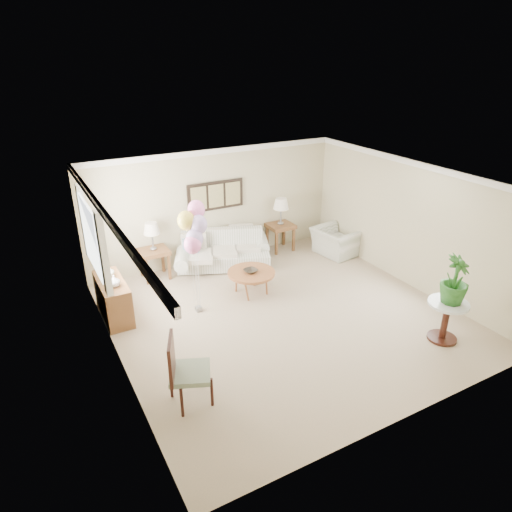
# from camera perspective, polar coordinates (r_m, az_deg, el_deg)

# --- Properties ---
(ground_plane) EXTENTS (6.00, 6.00, 0.00)m
(ground_plane) POSITION_cam_1_polar(r_m,az_deg,el_deg) (8.63, 3.45, -7.47)
(ground_plane) COLOR tan
(room_shell) EXTENTS (6.04, 6.04, 2.60)m
(room_shell) POSITION_cam_1_polar(r_m,az_deg,el_deg) (7.91, 2.71, 2.69)
(room_shell) COLOR #BFB697
(room_shell) RESTS_ON ground
(wall_art_triptych) EXTENTS (1.35, 0.06, 0.65)m
(wall_art_triptych) POSITION_cam_1_polar(r_m,az_deg,el_deg) (10.40, -5.05, 7.52)
(wall_art_triptych) COLOR black
(wall_art_triptych) RESTS_ON ground
(sofa) EXTENTS (2.58, 1.60, 0.84)m
(sofa) POSITION_cam_1_polar(r_m,az_deg,el_deg) (10.41, -4.19, 0.41)
(sofa) COLOR silver
(sofa) RESTS_ON ground
(end_table_left) EXTENTS (0.61, 0.55, 0.66)m
(end_table_left) POSITION_cam_1_polar(r_m,az_deg,el_deg) (9.99, -12.63, 0.21)
(end_table_left) COLOR brown
(end_table_left) RESTS_ON ground
(end_table_right) EXTENTS (0.61, 0.56, 0.67)m
(end_table_right) POSITION_cam_1_polar(r_m,az_deg,el_deg) (11.19, 3.08, 3.46)
(end_table_right) COLOR brown
(end_table_right) RESTS_ON ground
(lamp_left) EXTENTS (0.35, 0.35, 0.61)m
(lamp_left) POSITION_cam_1_polar(r_m,az_deg,el_deg) (9.78, -12.94, 3.27)
(lamp_left) COLOR gray
(lamp_left) RESTS_ON end_table_left
(lamp_right) EXTENTS (0.37, 0.37, 0.66)m
(lamp_right) POSITION_cam_1_polar(r_m,az_deg,el_deg) (10.98, 3.15, 6.43)
(lamp_right) COLOR gray
(lamp_right) RESTS_ON end_table_right
(coffee_table) EXTENTS (0.96, 0.96, 0.49)m
(coffee_table) POSITION_cam_1_polar(r_m,az_deg,el_deg) (9.17, -0.60, -2.19)
(coffee_table) COLOR #985E39
(coffee_table) RESTS_ON ground
(decor_bowl) EXTENTS (0.31, 0.31, 0.07)m
(decor_bowl) POSITION_cam_1_polar(r_m,az_deg,el_deg) (9.11, -0.67, -1.88)
(decor_bowl) COLOR black
(decor_bowl) RESTS_ON coffee_table
(armchair) EXTENTS (1.00, 1.11, 0.65)m
(armchair) POSITION_cam_1_polar(r_m,az_deg,el_deg) (11.17, 9.88, 1.79)
(armchair) COLOR silver
(armchair) RESTS_ON ground
(side_table) EXTENTS (0.67, 0.67, 0.73)m
(side_table) POSITION_cam_1_polar(r_m,az_deg,el_deg) (8.33, 22.76, -6.43)
(side_table) COLOR silver
(side_table) RESTS_ON ground
(potted_plant) EXTENTS (0.58, 0.58, 0.83)m
(potted_plant) POSITION_cam_1_polar(r_m,az_deg,el_deg) (8.08, 23.63, -2.77)
(potted_plant) COLOR #1B4F18
(potted_plant) RESTS_ON side_table
(accent_chair) EXTENTS (0.72, 0.72, 1.12)m
(accent_chair) POSITION_cam_1_polar(r_m,az_deg,el_deg) (6.46, -8.99, -13.82)
(accent_chair) COLOR gray
(accent_chair) RESTS_ON ground
(credenza) EXTENTS (0.46, 1.20, 0.74)m
(credenza) POSITION_cam_1_polar(r_m,az_deg,el_deg) (8.82, -17.40, -5.14)
(credenza) COLOR brown
(credenza) RESTS_ON ground
(vase_white) EXTENTS (0.21, 0.21, 0.21)m
(vase_white) POSITION_cam_1_polar(r_m,az_deg,el_deg) (8.39, -17.32, -2.99)
(vase_white) COLOR silver
(vase_white) RESTS_ON credenza
(vase_sage) EXTENTS (0.23, 0.23, 0.21)m
(vase_sage) POSITION_cam_1_polar(r_m,az_deg,el_deg) (8.78, -17.94, -1.84)
(vase_sage) COLOR beige
(vase_sage) RESTS_ON credenza
(balloon_cluster) EXTENTS (0.54, 0.59, 2.14)m
(balloon_cluster) POSITION_cam_1_polar(r_m,az_deg,el_deg) (8.09, -7.80, 3.47)
(balloon_cluster) COLOR gray
(balloon_cluster) RESTS_ON ground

